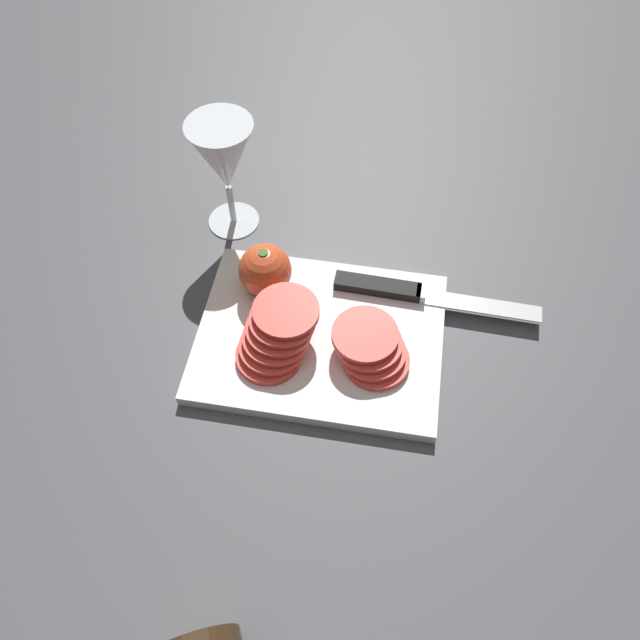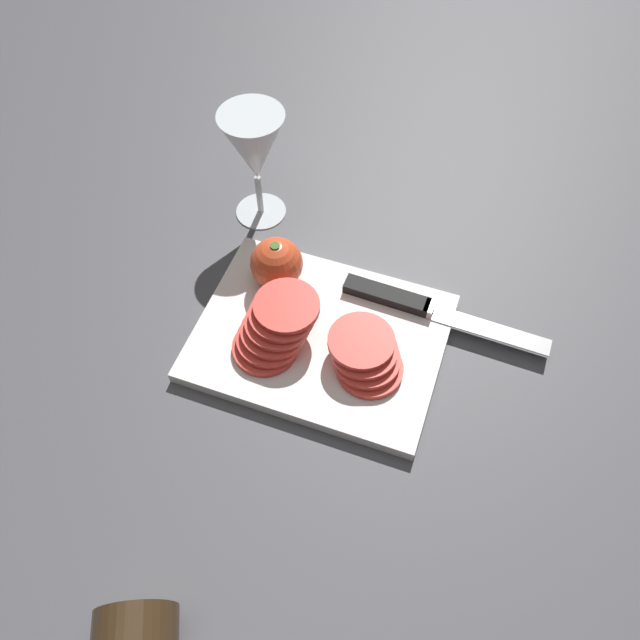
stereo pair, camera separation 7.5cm
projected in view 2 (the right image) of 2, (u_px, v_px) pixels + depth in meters
ground_plane at (259, 314)px, 0.81m from camera, size 3.00×3.00×0.00m
cutting_board at (320, 337)px, 0.78m from camera, size 0.30×0.23×0.02m
wine_glass at (254, 151)px, 0.82m from camera, size 0.09×0.09×0.17m
whole_tomato at (277, 263)px, 0.79m from camera, size 0.07×0.07×0.07m
knife at (406, 302)px, 0.79m from camera, size 0.27×0.03×0.01m
tomato_slice_stack_near at (366, 355)px, 0.74m from camera, size 0.10×0.10×0.04m
tomato_slice_stack_far at (276, 327)px, 0.75m from camera, size 0.10×0.12×0.05m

